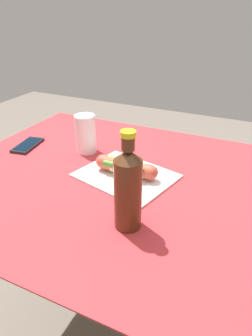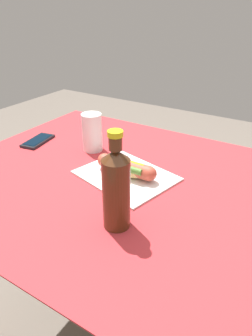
{
  "view_description": "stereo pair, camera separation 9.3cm",
  "coord_description": "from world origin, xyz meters",
  "px_view_note": "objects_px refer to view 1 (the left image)",
  "views": [
    {
      "loc": [
        -0.39,
        0.72,
        1.25
      ],
      "look_at": [
        -0.05,
        -0.02,
        0.8
      ],
      "focal_mm": 32.33,
      "sensor_mm": 36.0,
      "label": 1
    },
    {
      "loc": [
        -0.48,
        0.67,
        1.25
      ],
      "look_at": [
        -0.05,
        -0.02,
        0.8
      ],
      "focal_mm": 32.33,
      "sensor_mm": 36.0,
      "label": 2
    }
  ],
  "objects_px": {
    "cell_phone": "(28,145)",
    "soda_bottle": "(128,188)",
    "hot_dog": "(126,167)",
    "drinking_cup": "(86,134)"
  },
  "relations": [
    {
      "from": "hot_dog",
      "to": "soda_bottle",
      "type": "xyz_separation_m",
      "value": [
        -0.1,
        0.21,
        0.07
      ]
    },
    {
      "from": "hot_dog",
      "to": "soda_bottle",
      "type": "relative_size",
      "value": 0.84
    },
    {
      "from": "soda_bottle",
      "to": "hot_dog",
      "type": "bearing_deg",
      "value": -63.52
    },
    {
      "from": "cell_phone",
      "to": "drinking_cup",
      "type": "relative_size",
      "value": 1.08
    },
    {
      "from": "soda_bottle",
      "to": "cell_phone",
      "type": "bearing_deg",
      "value": -25.45
    },
    {
      "from": "soda_bottle",
      "to": "drinking_cup",
      "type": "height_order",
      "value": "soda_bottle"
    },
    {
      "from": "cell_phone",
      "to": "soda_bottle",
      "type": "bearing_deg",
      "value": 154.55
    },
    {
      "from": "soda_bottle",
      "to": "drinking_cup",
      "type": "relative_size",
      "value": 1.8
    },
    {
      "from": "cell_phone",
      "to": "hot_dog",
      "type": "bearing_deg",
      "value": 174.0
    },
    {
      "from": "cell_phone",
      "to": "soda_bottle",
      "type": "xyz_separation_m",
      "value": [
        -0.53,
        0.25,
        0.1
      ]
    }
  ]
}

